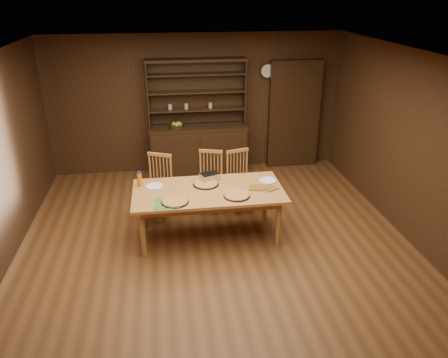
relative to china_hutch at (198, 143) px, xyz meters
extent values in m
plane|color=brown|center=(0.00, -2.75, -0.60)|extent=(6.00, 6.00, 0.00)
plane|color=silver|center=(0.00, -2.75, 2.00)|extent=(6.00, 6.00, 0.00)
plane|color=#3D2613|center=(0.00, 0.25, 0.70)|extent=(5.50, 0.00, 5.50)
plane|color=#3D2613|center=(0.00, -5.75, 0.70)|extent=(5.50, 0.00, 5.50)
plane|color=#3D2613|center=(2.75, -2.75, 0.70)|extent=(0.00, 6.00, 6.00)
cube|color=black|center=(0.00, -0.01, -0.15)|extent=(1.80, 0.50, 0.90)
cube|color=black|center=(0.00, -0.01, 0.32)|extent=(1.84, 0.52, 0.04)
cube|color=black|center=(0.00, 0.22, 0.95)|extent=(1.80, 0.02, 1.20)
cube|color=black|center=(-0.89, 0.07, 0.95)|extent=(0.02, 0.32, 1.20)
cube|color=black|center=(0.89, 0.07, 0.95)|extent=(0.02, 0.32, 1.20)
cube|color=black|center=(0.00, 0.07, 1.55)|extent=(1.84, 0.34, 0.05)
cylinder|color=gray|center=(-0.50, 0.07, 0.72)|extent=(0.07, 0.07, 0.10)
cylinder|color=gray|center=(-0.20, 0.07, 0.72)|extent=(0.07, 0.07, 0.10)
cube|color=black|center=(1.90, 0.15, 0.45)|extent=(1.00, 0.18, 2.10)
cylinder|color=black|center=(1.35, 0.21, 1.30)|extent=(0.30, 0.04, 0.30)
cylinder|color=beige|center=(1.35, 0.18, 1.30)|extent=(0.24, 0.01, 0.24)
cube|color=#C27E43|center=(-0.08, -2.42, 0.13)|extent=(2.10, 1.05, 0.04)
cylinder|color=#C27E43|center=(-1.00, -2.82, -0.24)|extent=(0.07, 0.07, 0.71)
cylinder|color=#C27E43|center=(-1.00, -2.02, -0.24)|extent=(0.07, 0.07, 0.71)
cylinder|color=#C27E43|center=(0.85, -2.82, -0.24)|extent=(0.07, 0.07, 0.71)
cylinder|color=#C27E43|center=(0.85, -2.02, -0.24)|extent=(0.07, 0.07, 0.71)
cube|color=#C07741|center=(-0.80, -1.70, -0.17)|extent=(0.54, 0.53, 0.04)
cylinder|color=#C07741|center=(-1.00, -1.77, -0.39)|extent=(0.04, 0.04, 0.40)
cylinder|color=#C07741|center=(-0.88, -1.50, -0.39)|extent=(0.04, 0.04, 0.40)
cylinder|color=#C07741|center=(-0.72, -1.90, -0.39)|extent=(0.04, 0.04, 0.40)
cylinder|color=#C07741|center=(-0.59, -1.63, -0.39)|extent=(0.04, 0.04, 0.40)
cube|color=#C07741|center=(-0.73, -1.55, 0.39)|extent=(0.37, 0.20, 0.05)
cube|color=#C07741|center=(0.03, -1.58, -0.19)|extent=(0.49, 0.48, 0.04)
cylinder|color=#C07741|center=(-0.16, -1.67, -0.40)|extent=(0.03, 0.03, 0.39)
cylinder|color=#C07741|center=(-0.07, -1.40, -0.40)|extent=(0.03, 0.03, 0.39)
cylinder|color=#C07741|center=(0.13, -1.76, -0.40)|extent=(0.03, 0.03, 0.39)
cylinder|color=#C07741|center=(0.22, -1.49, -0.40)|extent=(0.03, 0.03, 0.39)
cube|color=#C07741|center=(0.08, -1.43, 0.36)|extent=(0.37, 0.15, 0.05)
cube|color=#C07741|center=(0.54, -1.62, -0.19)|extent=(0.48, 0.47, 0.04)
cylinder|color=#C07741|center=(0.43, -1.79, -0.40)|extent=(0.03, 0.03, 0.39)
cylinder|color=#C07741|center=(0.36, -1.52, -0.40)|extent=(0.03, 0.03, 0.39)
cylinder|color=#C07741|center=(0.73, -1.72, -0.40)|extent=(0.03, 0.03, 0.39)
cylinder|color=#C07741|center=(0.65, -1.44, -0.40)|extent=(0.03, 0.03, 0.39)
cube|color=#C07741|center=(0.50, -1.46, 0.36)|extent=(0.38, 0.13, 0.05)
cylinder|color=black|center=(-0.56, -2.74, 0.16)|extent=(0.36, 0.36, 0.01)
cylinder|color=tan|center=(-0.56, -2.74, 0.17)|extent=(0.33, 0.33, 0.02)
torus|color=gold|center=(-0.56, -2.74, 0.17)|extent=(0.34, 0.34, 0.03)
cylinder|color=black|center=(0.28, -2.68, 0.16)|extent=(0.37, 0.37, 0.01)
cylinder|color=tan|center=(0.28, -2.68, 0.17)|extent=(0.34, 0.34, 0.02)
torus|color=gold|center=(0.28, -2.68, 0.17)|extent=(0.34, 0.34, 0.03)
cylinder|color=black|center=(-0.09, -2.24, 0.16)|extent=(0.37, 0.37, 0.01)
cylinder|color=tan|center=(-0.09, -2.24, 0.17)|extent=(0.34, 0.34, 0.02)
torus|color=gold|center=(-0.09, -2.24, 0.17)|extent=(0.34, 0.34, 0.03)
cylinder|color=white|center=(-0.82, -2.20, 0.16)|extent=(0.26, 0.26, 0.01)
torus|color=#304392|center=(-0.82, -2.20, 0.16)|extent=(0.26, 0.26, 0.01)
cylinder|color=white|center=(0.82, -2.24, 0.16)|extent=(0.26, 0.26, 0.01)
torus|color=#304392|center=(0.82, -2.24, 0.16)|extent=(0.26, 0.26, 0.01)
cube|color=silver|center=(-0.02, -2.08, 0.21)|extent=(0.31, 0.27, 0.10)
cylinder|color=orange|center=(-1.03, -2.14, 0.25)|extent=(0.07, 0.07, 0.19)
cylinder|color=navy|center=(-1.03, -2.14, 0.36)|extent=(0.04, 0.04, 0.03)
cube|color=red|center=(0.78, -2.49, 0.16)|extent=(0.26, 0.26, 0.01)
cube|color=red|center=(0.60, -2.45, 0.16)|extent=(0.26, 0.26, 0.02)
cylinder|color=black|center=(-0.40, -0.06, 0.37)|extent=(0.27, 0.27, 0.06)
sphere|color=#85AD2E|center=(-0.45, -0.06, 0.42)|extent=(0.08, 0.08, 0.08)
sphere|color=#85AD2E|center=(-0.37, -0.03, 0.42)|extent=(0.08, 0.08, 0.08)
sphere|color=#85AD2E|center=(-0.40, -0.11, 0.42)|extent=(0.08, 0.08, 0.08)
sphere|color=#85AD2E|center=(-0.34, -0.08, 0.42)|extent=(0.08, 0.08, 0.08)
camera|label=1|loc=(-0.66, -7.90, 2.77)|focal=35.00mm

